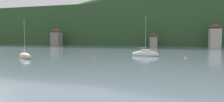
{
  "coord_description": "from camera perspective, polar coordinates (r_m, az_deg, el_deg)",
  "views": [
    {
      "loc": [
        6.58,
        14.75,
        4.15
      ],
      "look_at": [
        0.0,
        37.52,
        2.52
      ],
      "focal_mm": 31.51,
      "sensor_mm": 36.0,
      "label": 1
    }
  ],
  "objects": [
    {
      "name": "wooded_hillside",
      "position": [
        130.03,
        20.52,
        5.85
      ],
      "size": [
        352.0,
        55.68,
        59.77
      ],
      "color": "#2D4C28",
      "rests_on": "ground_plane"
    },
    {
      "name": "shore_building_west",
      "position": [
        107.64,
        -15.79,
        3.9
      ],
      "size": [
        4.81,
        4.99,
        9.08
      ],
      "color": "gray",
      "rests_on": "ground_plane"
    },
    {
      "name": "shore_building_westcentral",
      "position": [
        91.74,
        12.02,
        3.08
      ],
      "size": [
        3.4,
        5.19,
        6.08
      ],
      "color": "gray",
      "rests_on": "ground_plane"
    },
    {
      "name": "shore_building_central",
      "position": [
        93.09,
        27.68,
        3.89
      ],
      "size": [
        4.47,
        4.61,
        9.96
      ],
      "color": "#BCB29E",
      "rests_on": "ground_plane"
    },
    {
      "name": "sailboat_far_0",
      "position": [
        45.04,
        9.67,
        -0.86
      ],
      "size": [
        6.09,
        1.99,
        9.62
      ],
      "rotation": [
        0.0,
        0.0,
        6.23
      ],
      "color": "white",
      "rests_on": "ground_plane"
    },
    {
      "name": "sailboat_far_1",
      "position": [
        43.4,
        -23.91,
        -1.45
      ],
      "size": [
        5.5,
        4.14,
        8.27
      ],
      "rotation": [
        0.0,
        0.0,
        5.73
      ],
      "color": "#CCBC8E",
      "rests_on": "ground_plane"
    },
    {
      "name": "mooring_buoy_near",
      "position": [
        42.08,
        20.64,
        -1.99
      ],
      "size": [
        0.52,
        0.52,
        0.52
      ],
      "primitive_type": "sphere",
      "color": "orange",
      "rests_on": "ground_plane"
    },
    {
      "name": "mooring_buoy_far",
      "position": [
        40.6,
        -5.09,
        -1.96
      ],
      "size": [
        0.55,
        0.55,
        0.55
      ],
      "primitive_type": "sphere",
      "color": "red",
      "rests_on": "ground_plane"
    }
  ]
}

